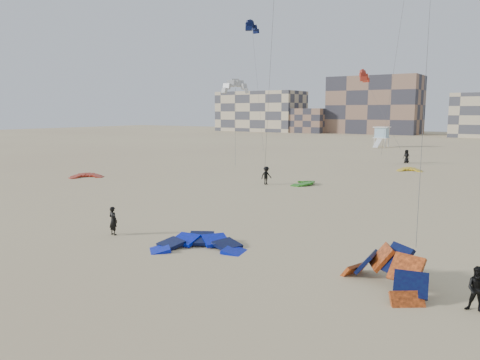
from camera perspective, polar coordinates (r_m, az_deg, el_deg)
The scene contains 17 objects.
ground at distance 24.49m, azimuth -13.19°, elevation -8.71°, with size 320.00×320.00×0.00m, color #CBBC88.
kite_ground_blue at distance 24.76m, azimuth -5.10°, elevation -8.33°, with size 4.42×4.54×1.04m, color #080FF0, non-canonical shape.
kite_ground_orange at distance 20.37m, azimuth 17.07°, elevation -12.42°, with size 4.25×3.23×2.75m, color #FB5E1D, non-canonical shape.
kite_ground_red at distance 53.33m, azimuth -18.22°, elevation 0.31°, with size 3.13×3.28×0.69m, color #BE3A1C, non-canonical shape.
kite_ground_green at distance 46.24m, azimuth 7.62°, elevation -0.53°, with size 2.98×3.14×0.58m, color #2E8A14, non-canonical shape.
kite_ground_yellow at distance 59.46m, azimuth 19.96°, elevation 1.02°, with size 2.63×2.71×0.74m, color yellow, non-canonical shape.
kitesurfer_main at distance 28.09m, azimuth -15.21°, elevation -4.81°, with size 0.61×0.40×1.67m, color black.
kitesurfer_b at distance 19.01m, azimuth 27.04°, elevation -11.82°, with size 0.81×0.63×1.68m, color black.
kitesurfer_c at distance 45.71m, azimuth 3.21°, elevation 0.55°, with size 1.14×0.66×1.77m, color black.
kitesurfer_e at distance 68.65m, azimuth 19.64°, elevation 2.73°, with size 0.90×0.59×1.85m, color black.
kite_fly_grey at distance 60.13m, azimuth -0.55°, elevation 11.17°, with size 6.54×8.68×10.23m.
kite_fly_navy at distance 74.48m, azimuth 1.48°, elevation 18.08°, with size 5.39×4.04×19.85m.
kite_fly_red at distance 82.85m, azimuth 14.91°, elevation 12.04°, with size 9.33×4.40×13.22m.
lifeguard_tower_far at distance 97.97m, azimuth 16.87°, elevation 5.04°, with size 2.86×5.48×4.03m.
condo_west_a at distance 170.01m, azimuth 2.55°, elevation 8.35°, with size 30.00×15.00×14.00m, color #C5B491.
condo_west_b at distance 157.23m, azimuth 16.10°, elevation 8.76°, with size 28.00×14.00×18.00m, color #82614E.
condo_fill_left at distance 158.90m, azimuth 8.43°, elevation 7.18°, with size 12.00×10.00×8.00m, color #82614E.
Camera 1 is at (17.13, -15.98, 7.11)m, focal length 35.00 mm.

